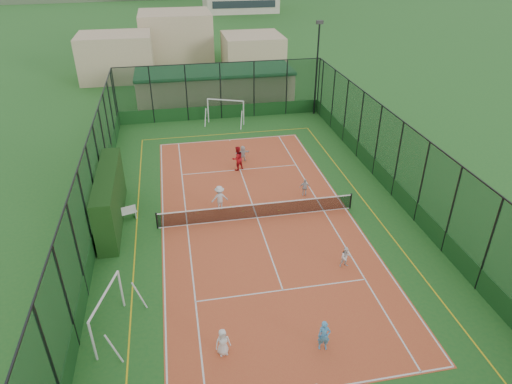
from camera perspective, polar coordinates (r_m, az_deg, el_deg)
The scene contains 18 objects.
ground at distance 27.01m, azimuth 0.15°, elevation -3.26°, with size 300.00×300.00×0.00m, color #205F23.
court_slab at distance 27.01m, azimuth 0.15°, elevation -3.25°, with size 11.17×23.97×0.01m, color #BE3F2A.
tennis_net at distance 26.73m, azimuth 0.15°, elevation -2.30°, with size 11.67×0.12×1.06m, color black, non-canonical shape.
perimeter_fence at distance 25.74m, azimuth 0.15°, elevation 1.42°, with size 18.12×34.12×5.00m, color black, non-canonical shape.
floodlight_ne at distance 42.29m, azimuth 7.59°, elevation 14.97°, with size 0.60×0.26×8.25m, color black, non-canonical shape.
clubhouse at distance 46.36m, azimuth -5.16°, elevation 13.13°, with size 15.20×7.20×3.15m, color tan, non-canonical shape.
hedge_left at distance 27.21m, azimuth -17.80°, elevation -0.74°, with size 1.07×7.11×3.11m, color black.
white_bench at distance 27.64m, azimuth -16.45°, elevation -2.59°, with size 1.74×0.48×0.98m, color white, non-canonical shape.
futsal_goal_near at distance 20.43m, azimuth -18.03°, elevation -14.23°, with size 0.90×3.10×2.00m, color white, non-canonical shape.
futsal_goal_far at distance 40.50m, azimuth -3.81°, elevation 9.96°, with size 3.31×0.96×2.14m, color white, non-canonical shape.
child_near_left at distance 18.97m, azimuth -4.17°, elevation -18.21°, with size 0.61×0.40×1.26m, color white.
child_near_mid at distance 19.24m, azimuth 8.50°, elevation -17.34°, with size 0.51×0.33×1.40m, color #4EA1DE.
child_near_right at distance 23.44m, azimuth 11.17°, elevation -7.99°, with size 0.56×0.43×1.14m, color white.
child_far_left at distance 27.50m, azimuth -4.57°, elevation -0.75°, with size 1.02×0.59×1.58m, color silver.
child_far_right at distance 29.16m, azimuth 6.13°, elevation 0.58°, with size 0.68×0.28×1.16m, color silver.
child_far_back at distance 33.54m, azimuth -1.65°, elevation 4.84°, with size 1.10×0.35×1.19m, color silver.
coach at distance 32.13m, azimuth -2.34°, elevation 4.23°, with size 0.86×0.67×1.77m, color #AF1219.
tennis_balls at distance 27.85m, azimuth -1.20°, elevation -2.05°, with size 5.27×1.20×0.07m.
Camera 1 is at (-4.33, -22.26, 14.69)m, focal length 32.00 mm.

